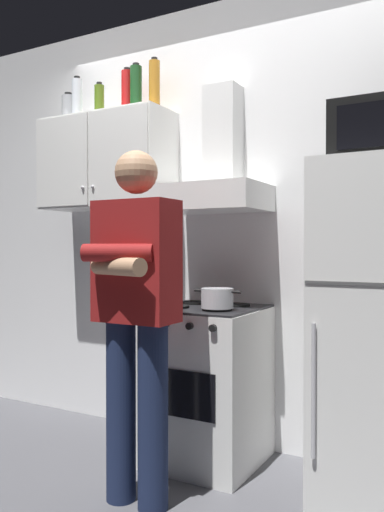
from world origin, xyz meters
name	(u,v)px	position (x,y,z in m)	size (l,w,h in m)	color
ground_plane	(192,479)	(0.00, 0.00, 0.00)	(7.00, 7.00, 0.00)	#4C4C51
back_wall_tiled	(240,222)	(0.00, 0.60, 1.35)	(4.80, 0.10, 2.70)	white
upper_cabinet	(106,162)	(-0.85, 0.37, 1.75)	(0.90, 0.37, 0.60)	white
stove_oven	(206,383)	(-0.05, 0.25, 0.43)	(0.60, 0.62, 0.87)	white
range_hood	(216,178)	(-0.05, 0.38, 1.60)	(0.60, 0.44, 0.75)	white
person_standing	(136,311)	(-0.10, -0.36, 0.90)	(0.38, 0.33, 1.64)	#192342
cooking_pot	(217,298)	(0.08, 0.13, 0.93)	(0.27, 0.17, 0.10)	#B7BABF
bottle_olive_oil	(99,101)	(-0.92, 0.40, 2.16)	(0.07, 0.07, 0.24)	#4C6B19
bottle_wine_green	(136,89)	(-0.62, 0.38, 2.20)	(0.08, 0.08, 0.30)	#19471E
bottle_liquor_amber	(154,85)	(-0.50, 0.41, 2.21)	(0.07, 0.07, 0.33)	#B7721E
bottle_soda_red	(127,92)	(-0.71, 0.41, 2.19)	(0.07, 0.07, 0.30)	red
bottle_vodka_clear	(77,99)	(-1.08, 0.36, 2.19)	(0.07, 0.07, 0.29)	silver
bottle_canister_steel	(68,109)	(-1.19, 0.40, 2.15)	(0.09, 0.09, 0.21)	#B2B5BA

